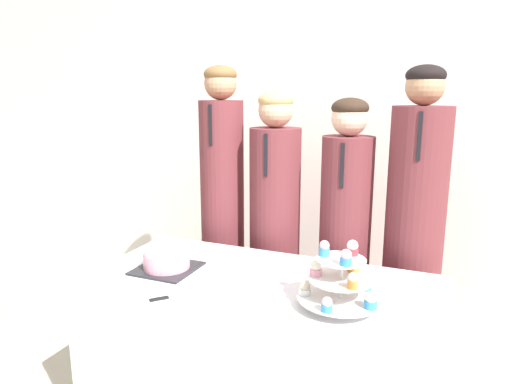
% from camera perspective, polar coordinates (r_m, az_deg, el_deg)
% --- Properties ---
extents(wall_back, '(9.00, 0.06, 2.70)m').
position_cam_1_polar(wall_back, '(3.11, 10.18, 9.02)').
color(wall_back, silver).
rests_on(wall_back, ground_plane).
extents(table, '(1.52, 0.73, 0.72)m').
position_cam_1_polar(table, '(2.17, 0.87, -19.84)').
color(table, white).
rests_on(table, ground_plane).
extents(round_cake, '(0.26, 0.26, 0.11)m').
position_cam_1_polar(round_cake, '(2.14, -11.13, -8.13)').
color(round_cake, '#232328').
rests_on(round_cake, table).
extents(cake_knife, '(0.18, 0.19, 0.01)m').
position_cam_1_polar(cake_knife, '(1.88, -10.65, -12.79)').
color(cake_knife, silver).
rests_on(cake_knife, table).
extents(cupcake_stand, '(0.32, 0.32, 0.25)m').
position_cam_1_polar(cupcake_stand, '(1.76, 10.55, -10.71)').
color(cupcake_stand, silver).
rests_on(cupcake_stand, table).
extents(student_0, '(0.25, 0.26, 1.66)m').
position_cam_1_polar(student_0, '(2.68, -4.20, -2.93)').
color(student_0, brown).
rests_on(student_0, ground_plane).
extents(student_1, '(0.28, 0.29, 1.53)m').
position_cam_1_polar(student_1, '(2.58, 2.34, -5.36)').
color(student_1, brown).
rests_on(student_1, ground_plane).
extents(student_2, '(0.27, 0.27, 1.49)m').
position_cam_1_polar(student_2, '(2.48, 10.97, -6.62)').
color(student_2, brown).
rests_on(student_2, ground_plane).
extents(student_3, '(0.29, 0.29, 1.64)m').
position_cam_1_polar(student_3, '(2.42, 19.05, -5.93)').
color(student_3, brown).
rests_on(student_3, ground_plane).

